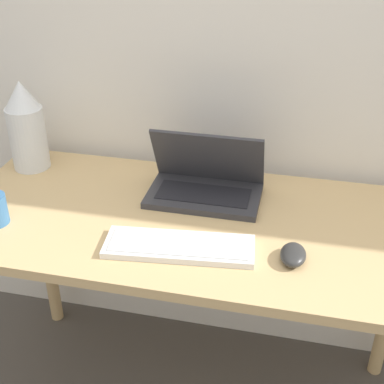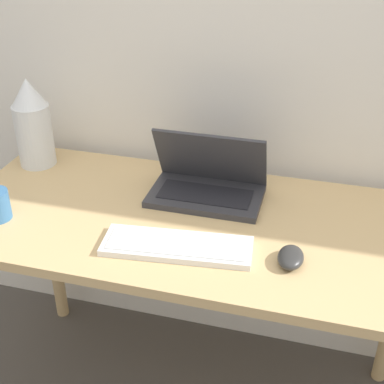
{
  "view_description": "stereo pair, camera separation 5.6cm",
  "coord_description": "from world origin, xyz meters",
  "px_view_note": "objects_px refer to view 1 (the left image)",
  "views": [
    {
      "loc": [
        0.29,
        -0.95,
        1.64
      ],
      "look_at": [
        0.0,
        0.31,
        0.88
      ],
      "focal_mm": 50.0,
      "sensor_mm": 36.0,
      "label": 1
    },
    {
      "loc": [
        0.34,
        -0.94,
        1.64
      ],
      "look_at": [
        0.0,
        0.31,
        0.88
      ],
      "focal_mm": 50.0,
      "sensor_mm": 36.0,
      "label": 2
    }
  ],
  "objects_px": {
    "laptop": "(206,182)",
    "keyboard": "(178,246)",
    "mouse": "(293,255)",
    "vase": "(26,126)"
  },
  "relations": [
    {
      "from": "laptop",
      "to": "vase",
      "type": "height_order",
      "value": "vase"
    },
    {
      "from": "keyboard",
      "to": "mouse",
      "type": "relative_size",
      "value": 4.07
    },
    {
      "from": "mouse",
      "to": "vase",
      "type": "xyz_separation_m",
      "value": [
        -0.91,
        0.34,
        0.13
      ]
    },
    {
      "from": "keyboard",
      "to": "mouse",
      "type": "bearing_deg",
      "value": 3.59
    },
    {
      "from": "keyboard",
      "to": "vase",
      "type": "xyz_separation_m",
      "value": [
        -0.61,
        0.36,
        0.14
      ]
    },
    {
      "from": "laptop",
      "to": "vase",
      "type": "bearing_deg",
      "value": 174.67
    },
    {
      "from": "keyboard",
      "to": "mouse",
      "type": "height_order",
      "value": "mouse"
    },
    {
      "from": "mouse",
      "to": "vase",
      "type": "distance_m",
      "value": 0.98
    },
    {
      "from": "laptop",
      "to": "mouse",
      "type": "xyz_separation_m",
      "value": [
        0.29,
        -0.28,
        -0.03
      ]
    },
    {
      "from": "laptop",
      "to": "keyboard",
      "type": "distance_m",
      "value": 0.3
    }
  ]
}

